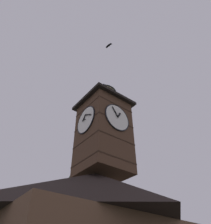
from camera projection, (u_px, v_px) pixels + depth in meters
name	position (u px, v px, depth m)	size (l,w,h in m)	color
clock_tower	(103.00, 129.00, 18.56)	(4.27, 4.27, 9.62)	#4C3323
moon	(52.00, 192.00, 50.28)	(1.73, 1.73, 1.73)	silver
flying_bird_low	(109.00, 45.00, 21.71)	(0.30, 0.74, 0.14)	black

